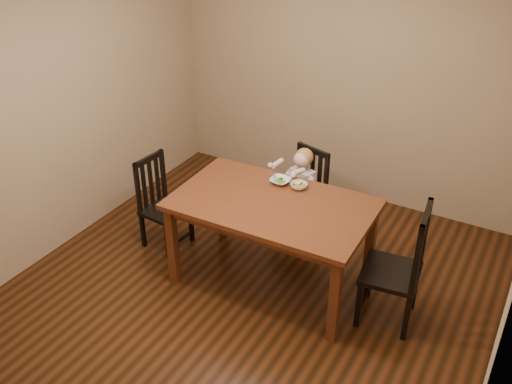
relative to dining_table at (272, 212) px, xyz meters
The scene contains 9 objects.
room 0.63m from the dining_table, 119.02° to the right, with size 4.01×4.01×2.71m.
dining_table is the anchor object (origin of this frame).
chair_child 0.87m from the dining_table, 95.77° to the left, with size 0.49×0.48×0.94m.
chair_left 1.25m from the dining_table, behind, with size 0.42×0.43×0.92m.
chair_right 1.13m from the dining_table, ahead, with size 0.50×0.52×1.09m.
toddler 0.79m from the dining_table, 97.04° to the left, with size 0.30×0.38×0.52m, color silver, non-canonical shape.
bowl_peas 0.36m from the dining_table, 106.01° to the left, with size 0.18×0.18×0.04m, color silver.
bowl_veg 0.35m from the dining_table, 74.63° to the left, with size 0.15×0.15×0.05m, color silver.
fork 0.36m from the dining_table, 113.64° to the left, with size 0.11×0.10×0.05m.
Camera 1 is at (1.98, -3.47, 3.33)m, focal length 40.00 mm.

